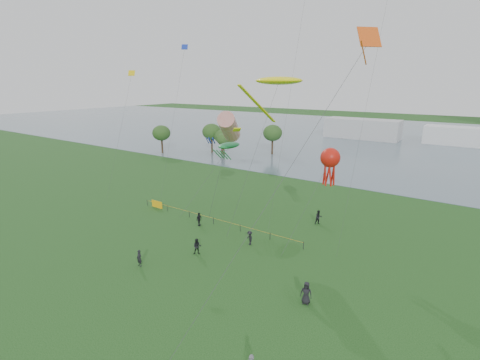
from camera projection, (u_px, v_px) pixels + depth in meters
The scene contains 18 objects.
ground_plane at pixel (167, 309), 26.78m from camera, with size 400.00×400.00×0.00m, color #153C13.
lake at pixel (406, 140), 106.25m from camera, with size 400.00×120.00×0.08m, color slate.
pavilion_left at pixel (362, 129), 107.99m from camera, with size 22.00×8.00×6.00m, color silver.
pavilion_right at pixel (460, 136), 96.38m from camera, with size 18.00×7.00×5.00m, color white.
trees at pixel (219, 134), 83.82m from camera, with size 27.66×18.40×7.19m.
fence at pixel (177, 210), 46.02m from camera, with size 24.07×0.07×1.05m.
spectator_a at pixel (197, 247), 35.08m from camera, with size 0.82×0.64×1.68m, color black.
spectator_b at pixel (250, 238), 37.16m from camera, with size 1.01×0.58×1.57m, color black.
spectator_c at pixel (199, 219), 42.13m from camera, with size 0.98×0.41×1.67m, color black.
spectator_d at pixel (306, 293), 27.19m from camera, with size 0.91×0.59×1.86m, color black.
spectator_f at pixel (139, 258), 32.78m from camera, with size 0.60×0.39×1.64m, color black.
spectator_g at pixel (319, 217), 42.50m from camera, with size 0.87×0.68×1.80m, color black.
kite_stingray at pixel (278, 81), 37.96m from camera, with size 5.55×10.21×17.46m.
kite_windsock at pixel (229, 127), 40.47m from camera, with size 4.80×5.29×13.80m.
kite_creature at pixel (229, 146), 46.77m from camera, with size 3.86×9.24×9.04m.
kite_octopus at pixel (330, 159), 35.37m from camera, with size 3.44×6.51×10.46m.
kite_delta at pixel (358, 56), 21.50m from camera, with size 7.42×14.25×20.19m.
small_kites at pixel (271, 29), 37.80m from camera, with size 46.15×12.30×10.28m.
Camera 1 is at (17.70, -15.88, 16.80)m, focal length 26.00 mm.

